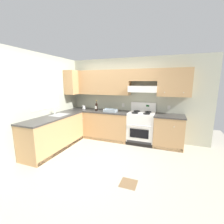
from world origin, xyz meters
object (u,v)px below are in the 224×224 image
object	(u,v)px
bowl	(110,111)
paper_towel_roll	(84,107)
wine_bottle	(96,106)
stove	(141,127)

from	to	relation	value
bowl	paper_towel_roll	world-z (taller)	paper_towel_roll
wine_bottle	bowl	bearing A→B (deg)	-4.35
wine_bottle	stove	bearing A→B (deg)	2.70
bowl	paper_towel_roll	distance (m)	1.08
paper_towel_roll	stove	bearing A→B (deg)	-2.91
stove	paper_towel_roll	distance (m)	2.07
stove	wine_bottle	xyz separation A→B (m)	(-1.44, -0.07, 0.57)
wine_bottle	paper_towel_roll	size ratio (longest dim) A/B	2.87
wine_bottle	bowl	world-z (taller)	wine_bottle
stove	wine_bottle	distance (m)	1.55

